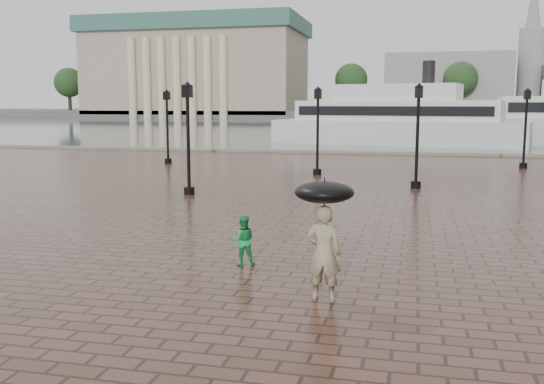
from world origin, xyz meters
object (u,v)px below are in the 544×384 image
at_px(child_pedestrian, 243,240).
at_px(ferry_near, 397,120).
at_px(street_lamps, 324,130).
at_px(adult_pedestrian, 324,253).

relative_size(child_pedestrian, ferry_near, 0.05).
distance_m(street_lamps, ferry_near, 25.51).
distance_m(adult_pedestrian, child_pedestrian, 2.99).
height_order(street_lamps, adult_pedestrian, street_lamps).
height_order(child_pedestrian, ferry_near, ferry_near).
bearing_deg(street_lamps, child_pedestrian, -87.47).
xyz_separation_m(street_lamps, adult_pedestrian, (2.93, -19.74, -1.42)).
xyz_separation_m(adult_pedestrian, child_pedestrian, (-2.15, 2.06, -0.33)).
xyz_separation_m(adult_pedestrian, ferry_near, (-0.09, 45.09, 1.31)).
bearing_deg(child_pedestrian, ferry_near, -111.59).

